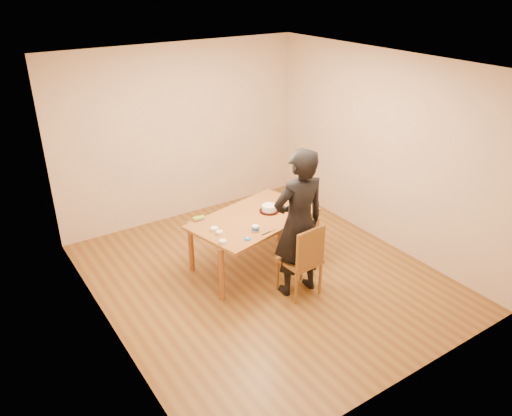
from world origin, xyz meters
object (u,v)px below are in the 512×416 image
cake_plate (269,211)px  cake (269,208)px  dining_table (254,218)px  person (299,223)px  dining_chair (299,260)px

cake_plate → cake: cake is taller
dining_table → cake: (0.26, 0.02, 0.07)m
cake → person: bearing=-98.1°
dining_table → dining_chair: 0.84m
cake_plate → cake: size_ratio=1.32×
cake_plate → person: person is taller
dining_table → dining_chair: (0.15, -0.78, -0.28)m
dining_table → cake: bearing=-7.7°
dining_table → cake_plate: (0.26, 0.02, 0.03)m
person → dining_table: bearing=-73.1°
dining_chair → cake: (0.11, 0.80, 0.35)m
dining_table → cake: size_ratio=8.18×
cake_plate → dining_chair: bearing=-97.7°
cake_plate → cake: 0.04m
cake_plate → person: 0.78m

